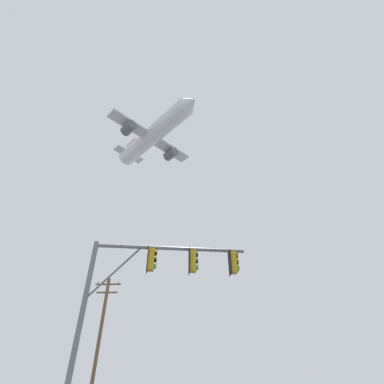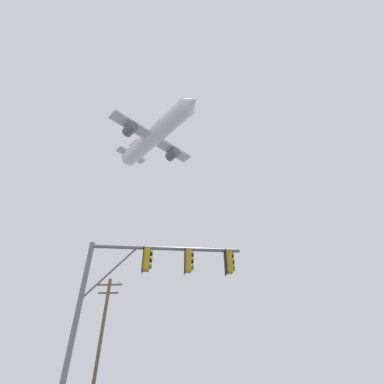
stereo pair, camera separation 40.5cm
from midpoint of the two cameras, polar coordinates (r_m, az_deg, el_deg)
name	(u,v)px [view 2 (the right image)]	position (r m, az deg, el deg)	size (l,w,h in m)	color
signal_pole_near	(148,279)	(11.77, -7.89, -17.04)	(6.28, 1.05, 6.49)	slate
utility_pole	(102,333)	(26.22, -17.32, -25.56)	(2.20, 0.28, 9.26)	brown
airplane	(155,135)	(52.85, -7.29, 11.26)	(17.63, 17.32, 6.00)	white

